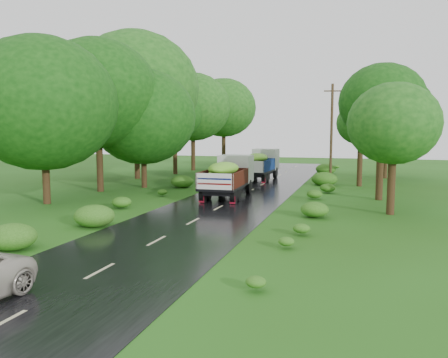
% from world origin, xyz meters
% --- Properties ---
extents(ground, '(120.00, 120.00, 0.00)m').
position_xyz_m(ground, '(0.00, 0.00, 0.00)').
color(ground, '#21480F').
rests_on(ground, ground).
extents(road, '(6.50, 80.00, 0.02)m').
position_xyz_m(road, '(0.00, 5.00, 0.01)').
color(road, black).
rests_on(road, ground).
extents(road_lines, '(0.12, 69.60, 0.00)m').
position_xyz_m(road_lines, '(0.00, 6.00, 0.02)').
color(road_lines, '#BFB78C').
rests_on(road_lines, road).
extents(truck_near, '(2.53, 6.55, 2.72)m').
position_xyz_m(truck_near, '(-0.65, 12.32, 1.54)').
color(truck_near, black).
rests_on(truck_near, ground).
extents(truck_far, '(2.48, 6.61, 2.75)m').
position_xyz_m(truck_far, '(-0.98, 23.55, 1.56)').
color(truck_far, black).
rests_on(truck_far, ground).
extents(utility_pole, '(1.51, 0.46, 8.72)m').
position_xyz_m(utility_pole, '(5.13, 25.82, 4.49)').
color(utility_pole, '#382616').
rests_on(utility_pole, ground).
extents(trees_left, '(8.21, 34.66, 10.49)m').
position_xyz_m(trees_left, '(-10.40, 20.63, 6.91)').
color(trees_left, black).
rests_on(trees_left, ground).
extents(trees_right, '(5.71, 22.92, 7.92)m').
position_xyz_m(trees_right, '(9.29, 20.25, 5.65)').
color(trees_right, black).
rests_on(trees_right, ground).
extents(shrubs, '(11.90, 44.00, 0.70)m').
position_xyz_m(shrubs, '(0.00, 14.00, 0.35)').
color(shrubs, '#255915').
rests_on(shrubs, ground).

